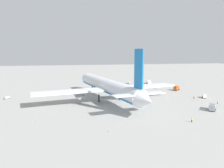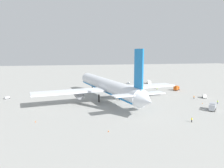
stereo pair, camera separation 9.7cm
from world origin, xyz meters
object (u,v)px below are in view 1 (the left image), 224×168
traffic_cone_3 (36,121)px  airliner (108,86)px  service_truck_2 (149,82)px  baggage_cart_2 (7,98)px  ground_worker_1 (192,120)px  ground_worker_3 (155,87)px  traffic_cone_0 (53,90)px  traffic_cone_1 (109,131)px  ground_worker_5 (218,102)px  service_van (204,96)px  ground_worker_0 (161,84)px  service_truck_0 (212,106)px  ground_worker_2 (194,97)px  traffic_cone_2 (202,103)px  baggage_cart_0 (128,83)px  service_truck_1 (176,88)px  ground_worker_4 (157,89)px

traffic_cone_3 → airliner: bearing=-47.4°
service_truck_2 → baggage_cart_2: bearing=110.7°
ground_worker_1 → ground_worker_3: size_ratio=1.03×
traffic_cone_0 → traffic_cone_1: (-78.16, -20.10, 0.00)m
baggage_cart_2 → traffic_cone_0: (20.13, -22.75, -0.40)m
baggage_cart_2 → ground_worker_5: ground_worker_5 is taller
traffic_cone_3 → service_van: bearing=-74.3°
ground_worker_5 → ground_worker_0: bearing=1.2°
service_truck_0 → ground_worker_2: 22.31m
service_truck_2 → ground_worker_5: (-68.49, -7.30, -0.56)m
service_van → traffic_cone_3: 86.27m
ground_worker_1 → ground_worker_5: size_ratio=1.04×
service_van → traffic_cone_1: (-37.81, 59.81, -0.76)m
service_van → traffic_cone_0: bearing=63.2°
baggage_cart_2 → traffic_cone_0: bearing=-48.5°
traffic_cone_2 → service_truck_0: bearing=164.4°
baggage_cart_0 → traffic_cone_1: baggage_cart_0 is taller
service_truck_0 → service_truck_1: (46.77, -8.81, -0.06)m
traffic_cone_1 → service_van: bearing=-57.7°
baggage_cart_0 → ground_worker_2: 63.17m
service_truck_0 → ground_worker_3: bearing=1.4°
service_truck_2 → traffic_cone_0: service_truck_2 is taller
service_truck_2 → airliner: bearing=139.8°
service_van → ground_worker_1: (-34.92, 29.46, -0.14)m
ground_worker_1 → traffic_cone_0: 90.61m
service_van → traffic_cone_3: (-23.30, 83.06, -0.76)m
service_truck_2 → ground_worker_3: size_ratio=3.78×
ground_worker_4 → service_truck_1: bearing=-109.9°
baggage_cart_2 → traffic_cone_1: 72.13m
ground_worker_1 → service_truck_1: bearing=-23.9°
airliner → baggage_cart_0: 60.69m
service_truck_0 → service_truck_1: service_truck_1 is taller
traffic_cone_1 → service_truck_2: bearing=-28.4°
baggage_cart_0 → traffic_cone_2: 72.62m
baggage_cart_0 → traffic_cone_1: size_ratio=5.02×
service_truck_0 → traffic_cone_2: size_ratio=10.77×
baggage_cart_0 → airliner: bearing=153.5°
airliner → service_truck_1: 51.99m
service_truck_2 → traffic_cone_3: bearing=136.9°
ground_worker_5 → traffic_cone_3: ground_worker_5 is taller
baggage_cart_0 → ground_worker_0: 24.57m
ground_worker_0 → ground_worker_5: (-60.49, -1.22, 0.00)m
airliner → ground_worker_4: airliner is taller
service_truck_1 → ground_worker_3: bearing=45.8°
service_truck_0 → service_truck_1: size_ratio=1.10×
baggage_cart_2 → ground_worker_3: size_ratio=1.93×
service_truck_2 → ground_worker_2: size_ratio=3.63×
service_truck_2 → service_van: bearing=-170.4°
service_van → traffic_cone_3: bearing=105.7°
ground_worker_0 → ground_worker_2: bearing=175.9°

